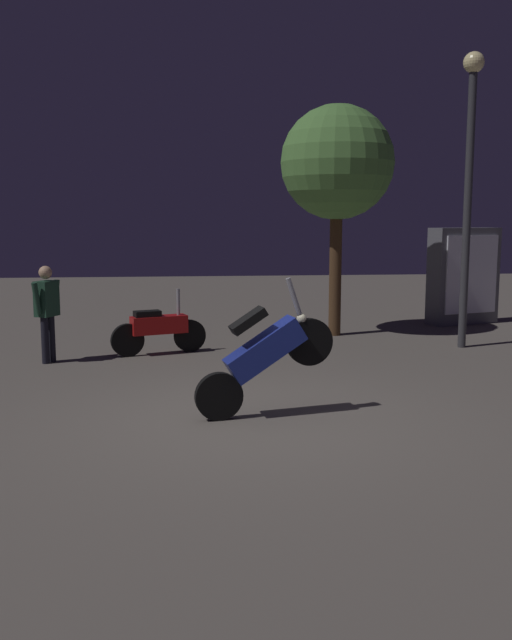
# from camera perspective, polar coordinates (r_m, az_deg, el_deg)

# --- Properties ---
(ground_plane) EXTENTS (40.00, 40.00, 0.00)m
(ground_plane) POSITION_cam_1_polar(r_m,az_deg,el_deg) (8.19, -0.49, -8.05)
(ground_plane) COLOR #605951
(motorcycle_blue_foreground) EXTENTS (1.65, 0.47, 1.63)m
(motorcycle_blue_foreground) POSITION_cam_1_polar(r_m,az_deg,el_deg) (8.09, 0.69, -2.82)
(motorcycle_blue_foreground) COLOR black
(motorcycle_blue_foreground) RESTS_ON ground_plane
(motorcycle_red_parked_left) EXTENTS (1.61, 0.62, 1.11)m
(motorcycle_red_parked_left) POSITION_cam_1_polar(r_m,az_deg,el_deg) (11.98, -7.96, -0.72)
(motorcycle_red_parked_left) COLOR black
(motorcycle_red_parked_left) RESTS_ON ground_plane
(person_rider_beside) EXTENTS (0.38, 0.63, 1.56)m
(person_rider_beside) POSITION_cam_1_polar(r_m,az_deg,el_deg) (11.60, -16.75, 1.11)
(person_rider_beside) COLOR black
(person_rider_beside) RESTS_ON ground_plane
(streetlamp_near) EXTENTS (0.36, 0.36, 5.12)m
(streetlamp_near) POSITION_cam_1_polar(r_m,az_deg,el_deg) (12.94, 17.07, 12.11)
(streetlamp_near) COLOR #38383D
(streetlamp_near) RESTS_ON ground_plane
(tree_left_bg) EXTENTS (2.19, 2.19, 4.46)m
(tree_left_bg) POSITION_cam_1_polar(r_m,az_deg,el_deg) (13.80, 6.66, 12.57)
(tree_left_bg) COLOR #4C331E
(tree_left_bg) RESTS_ON ground_plane
(kiosk_billboard) EXTENTS (1.68, 0.96, 2.10)m
(kiosk_billboard) POSITION_cam_1_polar(r_m,az_deg,el_deg) (15.93, 16.63, 3.48)
(kiosk_billboard) COLOR #595960
(kiosk_billboard) RESTS_ON ground_plane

